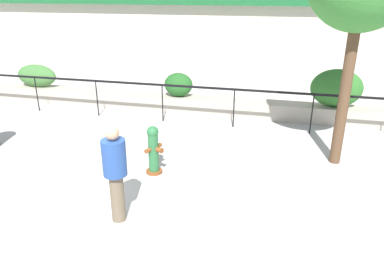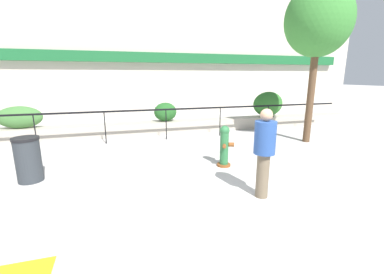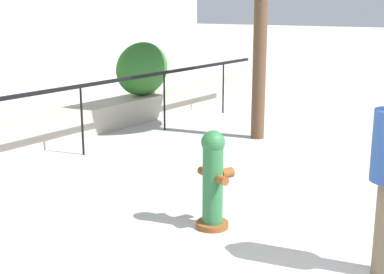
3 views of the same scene
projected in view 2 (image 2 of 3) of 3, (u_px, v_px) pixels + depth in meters
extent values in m
plane|color=#BCB7B2|center=(215.00, 197.00, 5.02)|extent=(120.00, 120.00, 0.00)
cube|color=beige|center=(142.00, 47.00, 15.28)|extent=(30.00, 1.00, 8.00)
cube|color=#195B2D|center=(144.00, 57.00, 14.79)|extent=(27.00, 0.36, 0.56)
cube|color=#ADA393|center=(161.00, 127.00, 10.55)|extent=(18.00, 0.70, 0.50)
cube|color=black|center=(166.00, 109.00, 9.33)|extent=(15.00, 0.05, 0.06)
cylinder|color=black|center=(35.00, 131.00, 8.26)|extent=(0.04, 0.04, 1.15)
cylinder|color=black|center=(105.00, 127.00, 8.86)|extent=(0.04, 0.04, 1.15)
cylinder|color=black|center=(166.00, 124.00, 9.45)|extent=(0.04, 0.04, 1.15)
cylinder|color=black|center=(220.00, 121.00, 10.05)|extent=(0.04, 0.04, 1.15)
cylinder|color=black|center=(268.00, 119.00, 10.65)|extent=(0.04, 0.04, 1.15)
cylinder|color=black|center=(310.00, 117.00, 11.25)|extent=(0.04, 0.04, 1.15)
ellipsoid|color=#427538|center=(20.00, 117.00, 9.01)|extent=(1.48, 0.60, 0.79)
ellipsoid|color=#235B23|center=(165.00, 112.00, 10.46)|extent=(0.92, 0.70, 0.76)
ellipsoid|color=#2D6B28|center=(268.00, 104.00, 11.75)|extent=(1.47, 0.70, 1.12)
cylinder|color=brown|center=(224.00, 165.00, 6.75)|extent=(0.46, 0.46, 0.06)
cylinder|color=#286638|center=(224.00, 148.00, 6.64)|extent=(0.29, 0.29, 0.85)
sphere|color=#286638|center=(225.00, 130.00, 6.54)|extent=(0.25, 0.25, 0.25)
cylinder|color=brown|center=(231.00, 145.00, 6.60)|extent=(0.17, 0.16, 0.11)
cylinder|color=brown|center=(224.00, 146.00, 6.45)|extent=(0.13, 0.15, 0.09)
cylinder|color=brown|center=(224.00, 143.00, 6.79)|extent=(0.13, 0.15, 0.09)
cylinder|color=brown|center=(310.00, 98.00, 8.91)|extent=(0.24, 0.24, 3.13)
ellipsoid|color=#387F33|center=(319.00, 20.00, 8.33)|extent=(2.23, 2.01, 2.34)
cylinder|color=brown|center=(262.00, 175.00, 4.94)|extent=(0.33, 0.33, 0.88)
cylinder|color=#26478C|center=(265.00, 138.00, 4.77)|extent=(0.56, 0.56, 0.62)
sphere|color=tan|center=(267.00, 115.00, 4.67)|extent=(0.23, 0.23, 0.23)
cylinder|color=#2D3338|center=(28.00, 161.00, 5.68)|extent=(0.52, 0.52, 0.95)
cylinder|color=black|center=(25.00, 139.00, 5.57)|extent=(0.55, 0.55, 0.06)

